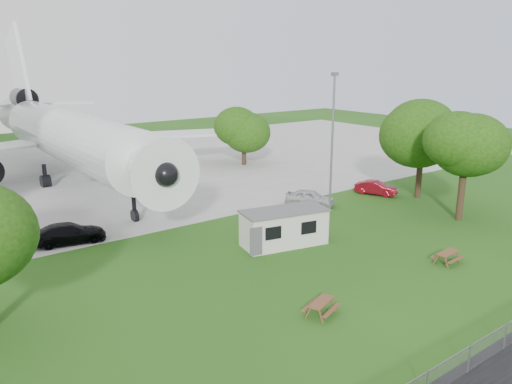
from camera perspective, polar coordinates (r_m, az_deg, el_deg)
ground at (r=28.91m, az=5.28°, el=-11.86°), size 160.00×160.00×0.00m
concrete_apron at (r=61.05m, az=-19.21°, el=1.83°), size 120.00×46.00×0.03m
airliner at (r=57.56m, az=-20.89°, el=6.26°), size 46.36×47.73×17.69m
site_cabin at (r=35.98m, az=3.24°, el=-4.04°), size 6.96×3.93×2.62m
picnic_west at (r=27.25m, az=7.42°, el=-13.70°), size 2.21×2.03×0.76m
picnic_east at (r=35.53m, az=20.97°, el=-7.57°), size 1.90×1.62×0.76m
fence at (r=23.75m, az=21.68°, el=-19.45°), size 58.00×0.04×1.30m
lamp_mast at (r=36.65m, az=8.62°, el=3.76°), size 0.16×0.16×12.00m
tree_east_front at (r=43.71m, az=22.93°, el=4.99°), size 7.21×7.21×9.95m
tree_east_back at (r=49.73m, az=18.54°, el=6.64°), size 7.19×7.19×10.08m
tree_far_apron at (r=62.68m, az=-1.40°, el=7.03°), size 6.18×6.18×7.46m
car_ne_hatch at (r=45.69m, az=6.18°, el=-0.68°), size 3.97×4.66×1.51m
car_ne_sedan at (r=50.65m, az=13.54°, el=0.44°), size 2.93×4.29×1.34m
car_apron_van at (r=38.81m, az=-20.60°, el=-4.45°), size 5.46×3.01×1.50m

